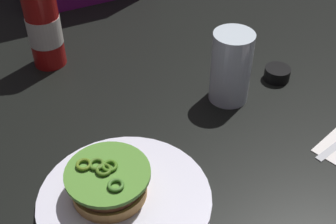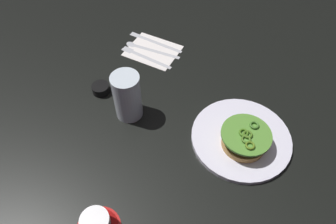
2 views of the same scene
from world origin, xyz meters
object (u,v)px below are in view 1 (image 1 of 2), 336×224
(dinner_plate, at_px, (125,199))
(burger_sandwich, at_px, (109,182))
(water_glass, at_px, (231,67))
(condiment_cup, at_px, (277,74))
(ketchup_bottle, at_px, (42,17))

(dinner_plate, height_order, burger_sandwich, burger_sandwich)
(dinner_plate, relative_size, water_glass, 1.86)
(condiment_cup, bearing_deg, dinner_plate, -159.15)
(ketchup_bottle, relative_size, condiment_cup, 4.75)
(burger_sandwich, bearing_deg, ketchup_bottle, 87.07)
(dinner_plate, bearing_deg, water_glass, 27.74)
(water_glass, relative_size, condiment_cup, 2.70)
(dinner_plate, bearing_deg, ketchup_bottle, 89.49)
(burger_sandwich, relative_size, water_glass, 0.89)
(water_glass, bearing_deg, ketchup_bottle, 134.94)
(condiment_cup, bearing_deg, ketchup_bottle, 145.89)
(burger_sandwich, xyz_separation_m, condiment_cup, (0.40, 0.13, -0.02))
(burger_sandwich, relative_size, condiment_cup, 2.41)
(condiment_cup, bearing_deg, burger_sandwich, -161.95)
(ketchup_bottle, height_order, water_glass, ketchup_bottle)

